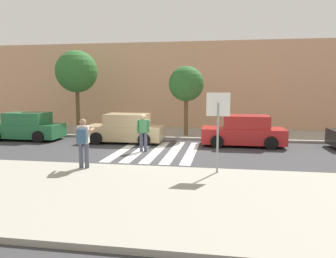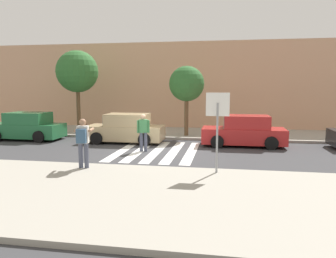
{
  "view_description": "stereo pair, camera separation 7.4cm",
  "coord_description": "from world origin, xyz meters",
  "px_view_note": "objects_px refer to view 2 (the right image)",
  "views": [
    {
      "loc": [
        2.97,
        -14.44,
        2.93
      ],
      "look_at": [
        0.6,
        -0.2,
        1.1
      ],
      "focal_mm": 35.0,
      "sensor_mm": 36.0,
      "label": 1
    },
    {
      "loc": [
        3.04,
        -14.42,
        2.93
      ],
      "look_at": [
        0.6,
        -0.2,
        1.1
      ],
      "focal_mm": 35.0,
      "sensor_mm": 36.0,
      "label": 2
    }
  ],
  "objects_px": {
    "parked_car_tan": "(126,129)",
    "street_tree_center": "(187,84)",
    "pedestrian_crossing": "(143,131)",
    "parked_car_green": "(27,127)",
    "stop_sign": "(218,115)",
    "parked_car_red": "(244,132)",
    "street_tree_west": "(77,72)",
    "photographer_with_backpack": "(83,139)"
  },
  "relations": [
    {
      "from": "parked_car_red",
      "to": "street_tree_west",
      "type": "bearing_deg",
      "value": 164.13
    },
    {
      "from": "parked_car_tan",
      "to": "street_tree_center",
      "type": "relative_size",
      "value": 1.02
    },
    {
      "from": "street_tree_west",
      "to": "parked_car_green",
      "type": "bearing_deg",
      "value": -121.74
    },
    {
      "from": "parked_car_red",
      "to": "street_tree_center",
      "type": "height_order",
      "value": "street_tree_center"
    },
    {
      "from": "parked_car_green",
      "to": "pedestrian_crossing",
      "type": "bearing_deg",
      "value": -17.1
    },
    {
      "from": "parked_car_tan",
      "to": "street_tree_west",
      "type": "distance_m",
      "value": 5.89
    },
    {
      "from": "parked_car_tan",
      "to": "street_tree_center",
      "type": "distance_m",
      "value": 4.44
    },
    {
      "from": "stop_sign",
      "to": "pedestrian_crossing",
      "type": "distance_m",
      "value": 5.22
    },
    {
      "from": "stop_sign",
      "to": "parked_car_red",
      "type": "height_order",
      "value": "stop_sign"
    },
    {
      "from": "photographer_with_backpack",
      "to": "street_tree_center",
      "type": "distance_m",
      "value": 9.06
    },
    {
      "from": "pedestrian_crossing",
      "to": "parked_car_green",
      "type": "xyz_separation_m",
      "value": [
        -7.34,
        2.26,
        -0.25
      ]
    },
    {
      "from": "street_tree_center",
      "to": "parked_car_tan",
      "type": "bearing_deg",
      "value": -143.63
    },
    {
      "from": "pedestrian_crossing",
      "to": "parked_car_tan",
      "type": "distance_m",
      "value": 2.74
    },
    {
      "from": "photographer_with_backpack",
      "to": "parked_car_tan",
      "type": "bearing_deg",
      "value": 93.51
    },
    {
      "from": "parked_car_green",
      "to": "street_tree_center",
      "type": "height_order",
      "value": "street_tree_center"
    },
    {
      "from": "pedestrian_crossing",
      "to": "parked_car_red",
      "type": "height_order",
      "value": "pedestrian_crossing"
    },
    {
      "from": "parked_car_tan",
      "to": "photographer_with_backpack",
      "type": "bearing_deg",
      "value": -86.49
    },
    {
      "from": "street_tree_center",
      "to": "parked_car_green",
      "type": "bearing_deg",
      "value": -165.9
    },
    {
      "from": "pedestrian_crossing",
      "to": "street_tree_west",
      "type": "bearing_deg",
      "value": 137.07
    },
    {
      "from": "pedestrian_crossing",
      "to": "street_tree_center",
      "type": "bearing_deg",
      "value": 71.76
    },
    {
      "from": "pedestrian_crossing",
      "to": "parked_car_green",
      "type": "distance_m",
      "value": 7.68
    },
    {
      "from": "photographer_with_backpack",
      "to": "pedestrian_crossing",
      "type": "bearing_deg",
      "value": 73.87
    },
    {
      "from": "stop_sign",
      "to": "street_tree_west",
      "type": "height_order",
      "value": "street_tree_west"
    },
    {
      "from": "parked_car_tan",
      "to": "street_tree_center",
      "type": "xyz_separation_m",
      "value": [
        3.0,
        2.21,
        2.4
      ]
    },
    {
      "from": "photographer_with_backpack",
      "to": "street_tree_center",
      "type": "xyz_separation_m",
      "value": [
        2.62,
        8.44,
        1.96
      ]
    },
    {
      "from": "parked_car_green",
      "to": "parked_car_tan",
      "type": "bearing_deg",
      "value": 0.0
    },
    {
      "from": "stop_sign",
      "to": "parked_car_green",
      "type": "bearing_deg",
      "value": 150.72
    },
    {
      "from": "stop_sign",
      "to": "photographer_with_backpack",
      "type": "distance_m",
      "value": 4.67
    },
    {
      "from": "street_tree_west",
      "to": "street_tree_center",
      "type": "xyz_separation_m",
      "value": [
        7.01,
        -0.69,
        -0.79
      ]
    },
    {
      "from": "stop_sign",
      "to": "parked_car_tan",
      "type": "height_order",
      "value": "stop_sign"
    },
    {
      "from": "pedestrian_crossing",
      "to": "parked_car_red",
      "type": "bearing_deg",
      "value": 25.88
    },
    {
      "from": "street_tree_west",
      "to": "pedestrian_crossing",
      "type": "bearing_deg",
      "value": -42.93
    },
    {
      "from": "parked_car_green",
      "to": "parked_car_red",
      "type": "height_order",
      "value": "same"
    },
    {
      "from": "photographer_with_backpack",
      "to": "street_tree_center",
      "type": "bearing_deg",
      "value": 72.75
    },
    {
      "from": "parked_car_tan",
      "to": "street_tree_center",
      "type": "height_order",
      "value": "street_tree_center"
    },
    {
      "from": "stop_sign",
      "to": "parked_car_tan",
      "type": "bearing_deg",
      "value": 129.42
    },
    {
      "from": "stop_sign",
      "to": "street_tree_west",
      "type": "distance_m",
      "value": 12.8
    },
    {
      "from": "parked_car_green",
      "to": "parked_car_tan",
      "type": "distance_m",
      "value": 5.8
    },
    {
      "from": "street_tree_west",
      "to": "parked_car_red",
      "type": "bearing_deg",
      "value": -15.87
    },
    {
      "from": "photographer_with_backpack",
      "to": "parked_car_tan",
      "type": "relative_size",
      "value": 0.42
    },
    {
      "from": "stop_sign",
      "to": "parked_car_red",
      "type": "relative_size",
      "value": 0.64
    },
    {
      "from": "parked_car_tan",
      "to": "parked_car_red",
      "type": "distance_m",
      "value": 6.18
    }
  ]
}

